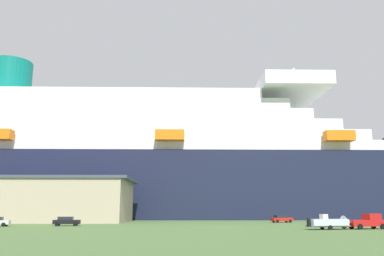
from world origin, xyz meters
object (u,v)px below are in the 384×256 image
pickup_truck (368,222)px  parked_car_black_coupe (67,221)px  parked_car_red_hatchback (282,219)px  small_boat_on_trailer (332,223)px  cruise_ship (98,167)px

pickup_truck → parked_car_black_coupe: pickup_truck is taller
pickup_truck → parked_car_red_hatchback: bearing=95.6°
small_boat_on_trailer → parked_car_red_hatchback: size_ratio=1.61×
cruise_ship → parked_car_black_coupe: size_ratio=51.96×
pickup_truck → parked_car_black_coupe: size_ratio=1.24×
parked_car_red_hatchback → parked_car_black_coupe: bearing=-163.0°
cruise_ship → parked_car_black_coupe: (2.26, -53.75, -15.27)m
cruise_ship → pickup_truck: size_ratio=41.90×
cruise_ship → parked_car_black_coupe: bearing=-87.6°
pickup_truck → parked_car_black_coupe: 48.94m
pickup_truck → parked_car_black_coupe: bearing=160.7°
cruise_ship → parked_car_red_hatchback: size_ratio=50.42×
parked_car_black_coupe → parked_car_red_hatchback: size_ratio=0.97×
small_boat_on_trailer → pickup_truck: bearing=7.2°
small_boat_on_trailer → parked_car_black_coupe: 43.79m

